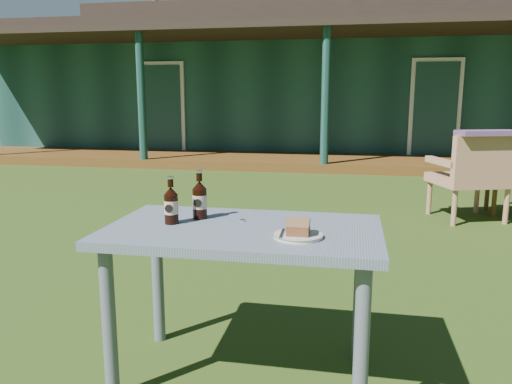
% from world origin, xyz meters
% --- Properties ---
extents(ground, '(80.00, 80.00, 0.00)m').
position_xyz_m(ground, '(0.00, 0.00, 0.00)').
color(ground, '#334916').
extents(pavilion, '(15.80, 8.30, 3.45)m').
position_xyz_m(pavilion, '(-0.00, 9.39, 1.61)').
color(pavilion, '#173E36').
rests_on(pavilion, ground).
extents(tree_left, '(0.28, 0.28, 10.50)m').
position_xyz_m(tree_left, '(-8.00, 17.50, 5.25)').
color(tree_left, brown).
rests_on(tree_left, ground).
extents(tree_mid, '(0.28, 0.28, 9.50)m').
position_xyz_m(tree_mid, '(3.00, 18.50, 4.75)').
color(tree_mid, brown).
rests_on(tree_mid, ground).
extents(cafe_table, '(1.20, 0.70, 0.72)m').
position_xyz_m(cafe_table, '(0.00, -1.60, 0.62)').
color(cafe_table, slate).
rests_on(cafe_table, ground).
extents(plate, '(0.20, 0.20, 0.01)m').
position_xyz_m(plate, '(0.25, -1.72, 0.73)').
color(plate, silver).
rests_on(plate, cafe_table).
extents(cake_slice, '(0.09, 0.09, 0.06)m').
position_xyz_m(cake_slice, '(0.25, -1.72, 0.77)').
color(cake_slice, brown).
rests_on(cake_slice, plate).
extents(fork, '(0.02, 0.14, 0.00)m').
position_xyz_m(fork, '(0.19, -1.73, 0.74)').
color(fork, silver).
rests_on(fork, plate).
extents(cola_bottle_near, '(0.07, 0.07, 0.23)m').
position_xyz_m(cola_bottle_near, '(-0.23, -1.48, 0.81)').
color(cola_bottle_near, black).
rests_on(cola_bottle_near, cafe_table).
extents(cola_bottle_far, '(0.06, 0.07, 0.21)m').
position_xyz_m(cola_bottle_far, '(-0.33, -1.60, 0.81)').
color(cola_bottle_far, black).
rests_on(cola_bottle_far, cafe_table).
extents(bottle_cap, '(0.03, 0.03, 0.01)m').
position_xyz_m(bottle_cap, '(-0.03, -1.50, 0.72)').
color(bottle_cap, silver).
rests_on(bottle_cap, cafe_table).
extents(armchair_left, '(0.84, 0.81, 0.91)m').
position_xyz_m(armchair_left, '(1.70, 1.74, 0.51)').
color(armchair_left, '#B47A5A').
rests_on(armchair_left, ground).
extents(floral_throw, '(0.64, 0.40, 0.05)m').
position_xyz_m(floral_throw, '(1.76, 1.57, 0.93)').
color(floral_throw, '#65456F').
rests_on(floral_throw, armchair_left).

